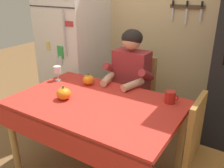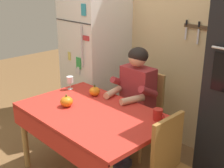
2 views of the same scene
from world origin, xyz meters
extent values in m
cube|color=#D1B784|center=(0.05, 1.35, 1.30)|extent=(3.70, 0.10, 2.60)
cube|color=#4C3823|center=(0.34, 1.29, 1.43)|extent=(0.36, 0.02, 0.04)
cube|color=silver|center=(0.19, 1.28, 1.34)|extent=(0.02, 0.01, 0.13)
cube|color=black|center=(0.19, 1.28, 1.46)|extent=(0.02, 0.01, 0.06)
cube|color=silver|center=(0.34, 1.28, 1.33)|extent=(0.02, 0.01, 0.16)
cube|color=black|center=(0.34, 1.28, 1.46)|extent=(0.02, 0.01, 0.06)
cube|color=silver|center=(0.49, 1.28, 1.35)|extent=(0.02, 0.01, 0.12)
cube|color=black|center=(0.49, 1.28, 1.46)|extent=(0.02, 0.01, 0.06)
cube|color=white|center=(-0.95, 0.96, 0.90)|extent=(0.68, 0.68, 1.80)
cylinder|color=silver|center=(-0.76, 0.60, 1.15)|extent=(0.02, 0.02, 0.50)
cube|color=#333335|center=(-0.95, 0.62, 1.42)|extent=(0.67, 0.01, 0.01)
cube|color=teal|center=(-0.73, 0.61, 1.57)|extent=(0.08, 0.01, 0.13)
cube|color=#E5D666|center=(-1.05, 0.61, 0.98)|extent=(0.05, 0.01, 0.10)
cube|color=green|center=(-0.86, 0.61, 0.93)|extent=(0.09, 0.01, 0.14)
cube|color=silver|center=(-0.89, 0.61, 0.83)|extent=(0.09, 0.02, 0.10)
cube|color=#B73338|center=(-0.70, 0.61, 1.26)|extent=(0.10, 0.02, 0.06)
cylinder|color=tan|center=(-0.64, -0.29, 0.35)|extent=(0.06, 0.06, 0.70)
cylinder|color=tan|center=(-0.64, 0.49, 0.35)|extent=(0.06, 0.06, 0.70)
cylinder|color=tan|center=(0.64, 0.49, 0.35)|extent=(0.06, 0.06, 0.70)
cube|color=red|center=(0.00, 0.10, 0.72)|extent=(1.40, 0.90, 0.04)
cube|color=red|center=(0.00, -0.34, 0.62)|extent=(1.40, 0.01, 0.20)
cube|color=tan|center=(-0.01, 0.79, 0.43)|extent=(0.40, 0.40, 0.04)
cube|color=tan|center=(-0.01, 0.97, 0.69)|extent=(0.36, 0.04, 0.48)
cylinder|color=tan|center=(-0.18, 0.62, 0.21)|extent=(0.04, 0.04, 0.41)
cylinder|color=tan|center=(-0.18, 0.96, 0.21)|extent=(0.04, 0.04, 0.41)
cylinder|color=tan|center=(0.16, 0.62, 0.21)|extent=(0.04, 0.04, 0.41)
cylinder|color=tan|center=(0.16, 0.96, 0.21)|extent=(0.04, 0.04, 0.41)
cube|color=#38384C|center=(-0.11, 0.41, 0.04)|extent=(0.10, 0.22, 0.08)
cube|color=#38384C|center=(0.09, 0.41, 0.04)|extent=(0.10, 0.22, 0.08)
cylinder|color=#38384C|center=(-0.11, 0.47, 0.23)|extent=(0.09, 0.09, 0.38)
cylinder|color=#38384C|center=(0.09, 0.47, 0.23)|extent=(0.09, 0.09, 0.38)
cube|color=#38384C|center=(-0.10, 0.63, 0.50)|extent=(0.12, 0.40, 0.11)
cube|color=#38384C|center=(0.08, 0.63, 0.50)|extent=(0.12, 0.40, 0.11)
cube|color=#9E2D33|center=(-0.01, 0.75, 0.79)|extent=(0.36, 0.20, 0.48)
cylinder|color=#9E2D33|center=(-0.21, 0.68, 0.83)|extent=(0.07, 0.26, 0.18)
cylinder|color=#9E2D33|center=(0.19, 0.68, 0.83)|extent=(0.07, 0.26, 0.18)
cylinder|color=#D8A884|center=(-0.15, 0.51, 0.78)|extent=(0.13, 0.27, 0.07)
cylinder|color=#D8A884|center=(0.13, 0.51, 0.78)|extent=(0.13, 0.27, 0.07)
sphere|color=#D8A884|center=(-0.01, 0.73, 1.14)|extent=(0.19, 0.19, 0.19)
ellipsoid|color=black|center=(-0.01, 0.74, 1.16)|extent=(0.21, 0.21, 0.17)
cube|color=#9E6B33|center=(0.80, 0.18, 0.69)|extent=(0.04, 0.36, 0.48)
cylinder|color=#B2231E|center=(0.53, 0.41, 0.79)|extent=(0.09, 0.09, 0.10)
torus|color=#B2231E|center=(0.57, 0.41, 0.79)|extent=(0.05, 0.01, 0.05)
cylinder|color=white|center=(-0.61, 0.30, 0.74)|extent=(0.06, 0.06, 0.01)
cylinder|color=white|center=(-0.61, 0.30, 0.78)|extent=(0.01, 0.01, 0.07)
cylinder|color=white|center=(-0.61, 0.30, 0.85)|extent=(0.07, 0.07, 0.07)
ellipsoid|color=orange|center=(-0.26, -0.01, 0.79)|extent=(0.12, 0.12, 0.10)
cylinder|color=#4C6023|center=(-0.26, -0.01, 0.85)|extent=(0.02, 0.02, 0.02)
ellipsoid|color=orange|center=(-0.28, 0.37, 0.79)|extent=(0.11, 0.11, 0.10)
cylinder|color=#4C6023|center=(-0.28, 0.37, 0.85)|extent=(0.02, 0.02, 0.02)
camera|label=1|loc=(1.08, -1.38, 1.64)|focal=39.13mm
camera|label=2|loc=(1.95, -1.52, 1.93)|focal=47.72mm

